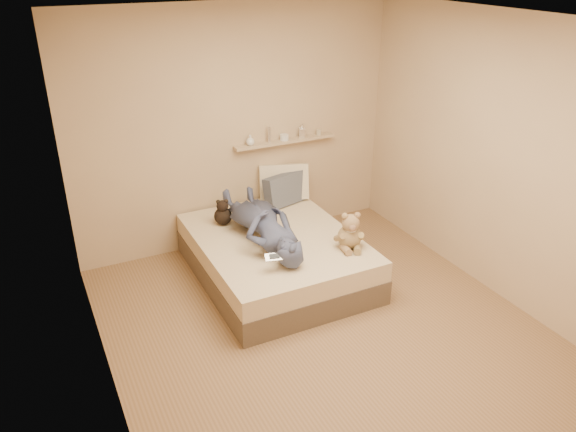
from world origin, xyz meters
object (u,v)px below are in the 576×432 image
bed (276,257)px  pillow_grey (285,189)px  game_console (274,257)px  dark_plush (223,214)px  teddy_bear (350,234)px  person (263,223)px  wall_shelf (285,141)px  pillow_cream (284,182)px

bed → pillow_grey: bearing=57.5°
bed → pillow_grey: (0.44, 0.69, 0.40)m
game_console → dark_plush: (-0.08, 1.10, -0.03)m
teddy_bear → person: (-0.66, 0.55, 0.02)m
pillow_grey → bed: bearing=-122.5°
pillow_grey → wall_shelf: 0.54m
pillow_cream → bed: bearing=-120.8°
teddy_bear → pillow_grey: bearing=94.6°
teddy_bear → wall_shelf: bearing=89.5°
person → game_console: bearing=76.8°
teddy_bear → pillow_cream: pillow_cream is taller
bed → pillow_cream: pillow_cream is taller
game_console → person: person is taller
wall_shelf → pillow_cream: bearing=-125.0°
dark_plush → person: (0.24, -0.48, 0.05)m
teddy_bear → pillow_grey: 1.22m
game_console → wall_shelf: 1.80m
game_console → pillow_cream: (0.79, 1.43, 0.05)m
pillow_grey → wall_shelf: wall_shelf is taller
dark_plush → pillow_cream: 0.93m
person → wall_shelf: 1.21m
pillow_cream → pillow_grey: 0.15m
dark_plush → bed: bearing=-53.6°
bed → teddy_bear: size_ratio=5.00×
dark_plush → person: person is taller
dark_plush → pillow_grey: 0.83m
dark_plush → person: bearing=-63.4°
bed → game_console: 0.77m
person → wall_shelf: bearing=-126.0°
pillow_cream → dark_plush: bearing=-159.0°
dark_plush → wall_shelf: size_ratio=0.24×
pillow_grey → wall_shelf: bearing=63.1°
bed → game_console: bearing=-115.9°
dark_plush → game_console: bearing=-86.1°
dark_plush → pillow_cream: size_ratio=0.52×
pillow_cream → pillow_grey: pillow_cream is taller
person → dark_plush: bearing=-62.0°
pillow_grey → game_console: bearing=-119.5°
person → wall_shelf: size_ratio=1.21×
bed → pillow_grey: pillow_grey is taller
teddy_bear → person: teddy_bear is taller
teddy_bear → dark_plush: teddy_bear is taller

